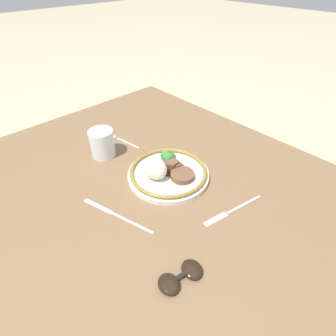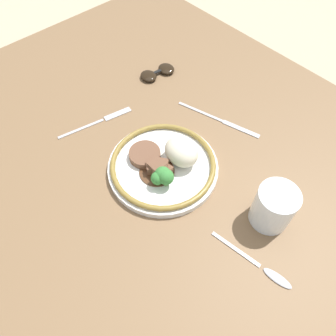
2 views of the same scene
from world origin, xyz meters
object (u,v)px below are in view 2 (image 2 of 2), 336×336
object	(u,v)px
juice_glass	(273,208)
spoon	(267,271)
fork	(103,120)
knife	(221,120)
sunglasses	(157,72)
plate	(165,164)

from	to	relation	value
juice_glass	spoon	distance (m)	0.12
fork	knife	distance (m)	0.30
fork	sunglasses	size ratio (longest dim) A/B	1.77
knife	spoon	xyz separation A→B (m)	(0.31, -0.22, 0.00)
juice_glass	sunglasses	bearing A→B (deg)	165.50
juice_glass	sunglasses	world-z (taller)	juice_glass
spoon	sunglasses	bearing A→B (deg)	149.55
juice_glass	sunglasses	xyz separation A→B (m)	(-0.49, 0.13, -0.03)
juice_glass	knife	xyz separation A→B (m)	(-0.25, 0.13, -0.04)
plate	fork	xyz separation A→B (m)	(-0.22, -0.02, -0.02)
plate	fork	distance (m)	0.22
knife	sunglasses	size ratio (longest dim) A/B	2.00
fork	juice_glass	bearing A→B (deg)	-66.73
fork	spoon	size ratio (longest dim) A/B	1.13
juice_glass	fork	distance (m)	0.46
fork	knife	size ratio (longest dim) A/B	0.88
juice_glass	spoon	xyz separation A→B (m)	(0.07, -0.09, -0.04)
spoon	fork	bearing A→B (deg)	171.13
juice_glass	knife	bearing A→B (deg)	152.71
plate	knife	size ratio (longest dim) A/B	1.13
plate	sunglasses	xyz separation A→B (m)	(-0.26, 0.20, -0.01)
plate	juice_glass	bearing A→B (deg)	18.34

